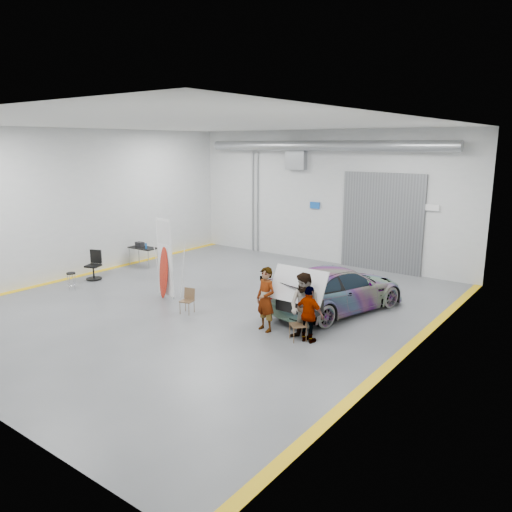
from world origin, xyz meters
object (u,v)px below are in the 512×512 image
Objects in this scene: person_a at (266,299)px; office_chair at (95,267)px; surfboard_display at (165,265)px; shop_stool at (72,281)px; sedan_car at (337,289)px; person_c at (309,314)px; folding_chair_far at (298,331)px; folding_chair_near at (187,306)px; person_b at (305,308)px; work_table at (142,247)px.

office_chair is (-8.85, 0.48, -0.45)m from person_a.
shop_stool is at bearing -149.19° from surfboard_display.
person_c reaches higher than sedan_car.
folding_chair_far is at bearing 15.59° from person_c.
shop_stool is (-9.73, -0.99, -0.47)m from person_c.
sedan_car is 4.92m from folding_chair_near.
person_c is 1.82× the size of folding_chair_far.
person_b is 9.65m from shop_stool.
folding_chair_far is at bearing 111.87° from sedan_car.
person_b is at bearing 13.58° from person_a.
sedan_car is 2.98m from folding_chair_far.
person_a is 1.32m from person_b.
person_a is 1.64× the size of office_chair.
work_table is at bearing 74.29° from office_chair.
sedan_car reaches higher than work_table.
person_b is 10.20m from office_chair.
folding_chair_far is (5.87, -0.52, -0.95)m from surfboard_display.
sedan_car is at bearing 26.91° from folding_chair_near.
work_table is (-9.14, 3.23, -0.12)m from person_a.
folding_chair_near is 0.69× the size of office_chair.
person_a is 8.34m from shop_stool.
person_c is at bearing -16.92° from work_table.
sedan_car is 6.32× the size of folding_chair_near.
folding_chair_far is 0.66× the size of work_table.
surfboard_display is 2.59× the size of office_chair.
folding_chair_far is 1.31× the size of shop_stool.
sedan_car is at bearing 32.12° from surfboard_display.
person_b is at bearing 115.07° from sedan_car.
sedan_car is 2.66× the size of person_a.
folding_chair_far reaches higher than folding_chair_near.
surfboard_display reaches higher than shop_stool.
person_c is at bearing -9.33° from folding_chair_near.
person_a is (-0.83, -2.86, 0.22)m from sedan_car.
person_a is at bearing -143.33° from folding_chair_far.
person_a is 1.19× the size of person_c.
person_c is 4.44m from folding_chair_near.
person_a is at bearing 89.08° from sedan_car.
sedan_car is 1.69× the size of surfboard_display.
surfboard_display reaches higher than person_b.
shop_stool is 4.34m from work_table.
folding_chair_near is at bearing -137.34° from folding_chair_far.
person_b reaches higher than person_c.
person_a reaches higher than office_chair.
person_b is at bearing 4.30° from surfboard_display.
office_chair is (-4.15, 0.03, -0.71)m from surfboard_display.
person_a is at bearing -7.53° from folding_chair_near.
sedan_car reaches higher than shop_stool.
person_a reaches higher than work_table.
surfboard_display is at bearing -22.08° from office_chair.
person_b is 0.72m from folding_chair_far.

